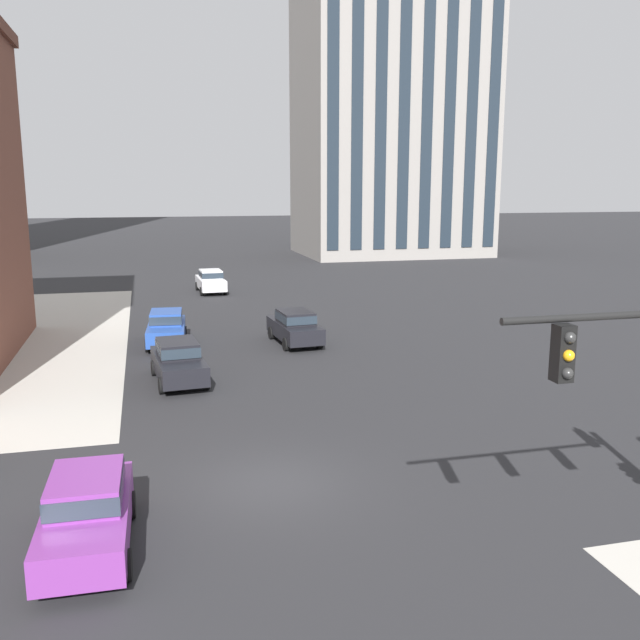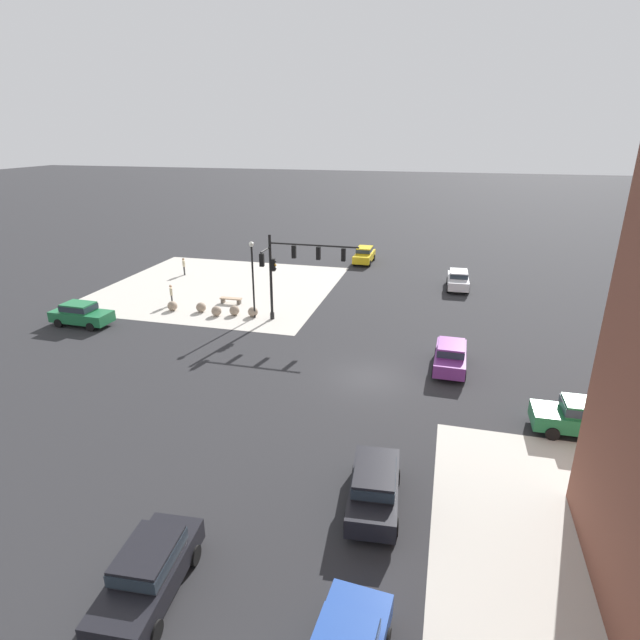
{
  "view_description": "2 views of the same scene",
  "coord_description": "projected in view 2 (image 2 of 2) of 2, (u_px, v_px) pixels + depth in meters",
  "views": [
    {
      "loc": [
        -2.98,
        -16.98,
        7.8
      ],
      "look_at": [
        2.25,
        3.5,
        3.65
      ],
      "focal_mm": 38.8,
      "sensor_mm": 36.0,
      "label": 1
    },
    {
      "loc": [
        -3.73,
        25.81,
        13.26
      ],
      "look_at": [
        2.82,
        0.33,
        3.41
      ],
      "focal_mm": 28.38,
      "sensor_mm": 36.0,
      "label": 2
    }
  ],
  "objects": [
    {
      "name": "car_main_northbound_far",
      "position": [
        451.0,
        355.0,
        29.72
      ],
      "size": [
        1.96,
        4.43,
        1.68
      ],
      "color": "#7A3389",
      "rests_on": "ground"
    },
    {
      "name": "car_main_southbound_near",
      "position": [
        149.0,
        570.0,
        15.15
      ],
      "size": [
        2.15,
        4.52,
        1.68
      ],
      "color": "black",
      "rests_on": "ground"
    },
    {
      "name": "pedestrian_near_bench",
      "position": [
        171.0,
        293.0,
        40.76
      ],
      "size": [
        0.35,
        0.48,
        1.7
      ],
      "color": "#333333",
      "rests_on": "ground"
    },
    {
      "name": "ground_plane",
      "position": [
        369.0,
        378.0,
        28.93
      ],
      "size": [
        320.0,
        320.0,
        0.0
      ],
      "primitive_type": "plane",
      "color": "#262628"
    },
    {
      "name": "street_lamp_corner_near",
      "position": [
        253.0,
        271.0,
        37.03
      ],
      "size": [
        0.36,
        0.36,
        5.82
      ],
      "color": "black",
      "rests_on": "ground"
    },
    {
      "name": "bollard_sphere_curb_d",
      "position": [
        201.0,
        307.0,
        39.4
      ],
      "size": [
        0.76,
        0.76,
        0.76
      ],
      "primitive_type": "sphere",
      "color": "gray",
      "rests_on": "ground"
    },
    {
      "name": "car_parked_curb",
      "position": [
        364.0,
        254.0,
        53.99
      ],
      "size": [
        1.92,
        4.41,
        1.68
      ],
      "color": "gold",
      "rests_on": "ground"
    },
    {
      "name": "sidewalk_corner_slab",
      "position": [
        220.0,
        287.0,
        45.81
      ],
      "size": [
        20.0,
        19.0,
        0.02
      ],
      "primitive_type": "cube",
      "color": "#B7B2A8",
      "rests_on": "ground"
    },
    {
      "name": "bollard_sphere_curb_e",
      "position": [
        172.0,
        306.0,
        39.7
      ],
      "size": [
        0.76,
        0.76,
        0.76
      ],
      "primitive_type": "sphere",
      "color": "gray",
      "rests_on": "ground"
    },
    {
      "name": "car_main_mid",
      "position": [
        374.0,
        486.0,
        18.74
      ],
      "size": [
        2.17,
        4.53,
        1.68
      ],
      "color": "black",
      "rests_on": "ground"
    },
    {
      "name": "pedestrian_at_curb",
      "position": [
        184.0,
        265.0,
        49.35
      ],
      "size": [
        0.37,
        0.46,
        1.7
      ],
      "color": "#333333",
      "rests_on": "ground"
    },
    {
      "name": "bench_near_signal",
      "position": [
        231.0,
        300.0,
        41.32
      ],
      "size": [
        1.81,
        0.52,
        0.49
      ],
      "color": "tan",
      "rests_on": "ground"
    },
    {
      "name": "traffic_signal_main",
      "position": [
        289.0,
        266.0,
        36.05
      ],
      "size": [
        6.63,
        2.09,
        6.38
      ],
      "color": "black",
      "rests_on": "ground"
    },
    {
      "name": "bollard_sphere_curb_c",
      "position": [
        216.0,
        311.0,
        38.56
      ],
      "size": [
        0.76,
        0.76,
        0.76
      ],
      "primitive_type": "sphere",
      "color": "gray",
      "rests_on": "ground"
    },
    {
      "name": "bollard_sphere_curb_a",
      "position": [
        253.0,
        312.0,
        38.39
      ],
      "size": [
        0.76,
        0.76,
        0.76
      ],
      "primitive_type": "sphere",
      "color": "gray",
      "rests_on": "ground"
    },
    {
      "name": "car_cross_far",
      "position": [
        458.0,
        279.0,
        45.01
      ],
      "size": [
        1.98,
        4.45,
        1.68
      ],
      "color": "silver",
      "rests_on": "ground"
    },
    {
      "name": "car_main_southbound_far",
      "position": [
        81.0,
        313.0,
        36.5
      ],
      "size": [
        4.45,
        1.99,
        1.68
      ],
      "color": "#1E6B3D",
      "rests_on": "ground"
    },
    {
      "name": "car_cross_eastbound",
      "position": [
        584.0,
        416.0,
        23.3
      ],
      "size": [
        4.43,
        1.95,
        1.68
      ],
      "color": "#1E6B3D",
      "rests_on": "ground"
    },
    {
      "name": "bollard_sphere_curb_b",
      "position": [
        234.0,
        310.0,
        38.7
      ],
      "size": [
        0.76,
        0.76,
        0.76
      ],
      "primitive_type": "sphere",
      "color": "gray",
      "rests_on": "ground"
    }
  ]
}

